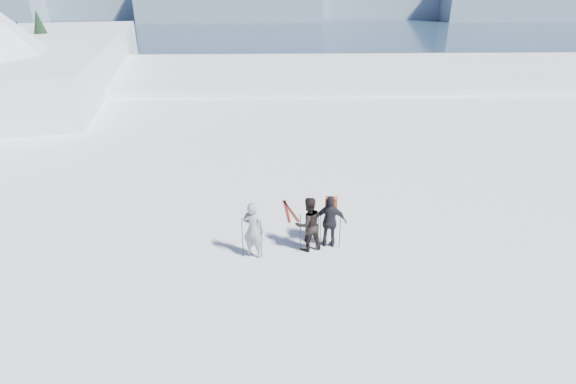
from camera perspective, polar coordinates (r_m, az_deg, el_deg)
name	(u,v)px	position (r m, az deg, el deg)	size (l,w,h in m)	color
lake_basin	(307,145)	(42.06, 2.39, 5.99)	(820.00, 820.00, 71.62)	white
near_ridge	(4,118)	(46.76, -32.35, 7.92)	(31.37, 35.68, 25.62)	white
skier_grey	(253,230)	(13.56, -4.44, -4.80)	(0.67, 0.44, 1.85)	gray
skier_dark	(308,224)	(13.88, 2.60, -4.09)	(0.87, 0.68, 1.79)	black
skier_pack	(330,222)	(14.10, 5.38, -3.76)	(1.03, 0.43, 1.75)	black
backpack	(332,186)	(13.81, 5.62, 0.79)	(0.37, 0.21, 0.48)	#DB4414
ski_poles	(297,234)	(13.84, 1.16, -5.33)	(3.04, 0.52, 1.33)	black
skis_loose	(289,211)	(16.47, 0.12, -2.41)	(0.59, 1.70, 0.03)	black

